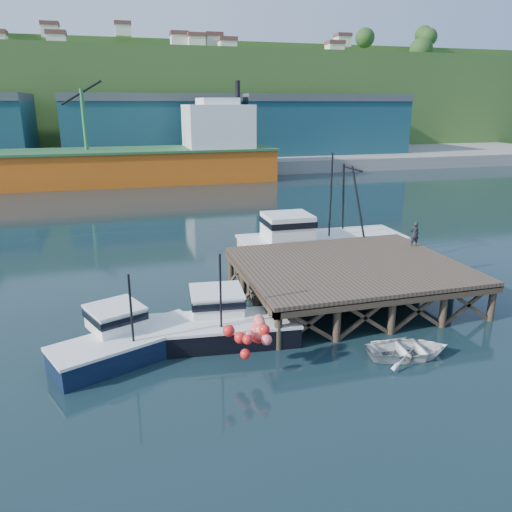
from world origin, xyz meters
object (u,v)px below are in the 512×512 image
object	(u,v)px
boat_black	(219,323)
trawler	(319,242)
dockworker	(415,234)
dinghy	(408,349)
boat_navy	(125,339)

from	to	relation	value
boat_black	trawler	distance (m)	13.05
trawler	dockworker	bearing A→B (deg)	-43.83
dinghy	boat_black	bearing A→B (deg)	70.49
dinghy	dockworker	distance (m)	11.10
dinghy	boat_navy	bearing A→B (deg)	81.91
boat_navy	boat_black	bearing A→B (deg)	-16.01
boat_black	dinghy	world-z (taller)	boat_black
boat_navy	boat_black	xyz separation A→B (m)	(4.31, 0.50, 0.01)
trawler	dinghy	world-z (taller)	trawler
boat_navy	dinghy	distance (m)	12.39
dinghy	dockworker	size ratio (longest dim) A/B	2.38
boat_navy	dockworker	size ratio (longest dim) A/B	4.51
dockworker	boat_navy	bearing A→B (deg)	29.89
boat_navy	dockworker	world-z (taller)	boat_navy
trawler	dinghy	size ratio (longest dim) A/B	3.13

